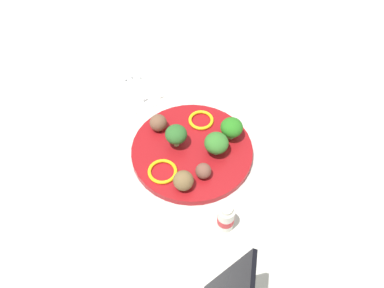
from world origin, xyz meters
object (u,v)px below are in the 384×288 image
meatball_front_left (183,181)px  knife (145,79)px  meatball_mid_right (158,123)px  meatball_back_right (203,171)px  plate (192,151)px  napkin (141,85)px  yogurt_bottle (226,218)px  fork (133,84)px  broccoli_floret_front_right (216,143)px  pepper_ring_front_left (201,120)px  pepper_ring_center (162,171)px  broccoli_floret_back_left (176,135)px  broccoli_floret_back_right (232,128)px

meatball_front_left → knife: (0.34, -0.09, -0.03)m
meatball_mid_right → meatball_back_right: bearing=-174.5°
plate → napkin: (0.26, -0.00, -0.01)m
napkin → yogurt_bottle: size_ratio=2.38×
meatball_back_right → knife: size_ratio=0.24×
fork → knife: same height
broccoli_floret_front_right → pepper_ring_front_left: broccoli_floret_front_right is taller
pepper_ring_center → broccoli_floret_back_left: bearing=-52.4°
broccoli_floret_front_right → yogurt_bottle: (-0.16, 0.08, -0.02)m
broccoli_floret_back_right → broccoli_floret_back_left: (0.05, 0.12, 0.00)m
plate → broccoli_floret_back_right: bearing=-100.0°
broccoli_floret_back_right → meatball_back_right: broccoli_floret_back_right is taller
knife → meatball_front_left: bearing=165.2°
broccoli_floret_back_left → meatball_back_right: broccoli_floret_back_left is taller
broccoli_floret_back_left → knife: 0.25m
meatball_mid_right → yogurt_bottle: size_ratio=0.57×
broccoli_floret_back_left → yogurt_bottle: (-0.23, 0.02, -0.02)m
meatball_front_left → fork: (0.35, -0.06, -0.03)m
meatball_front_left → fork: size_ratio=0.37×
napkin → meatball_back_right: bearing=176.3°
broccoli_floret_back_right → fork: (0.29, 0.11, -0.04)m
meatball_mid_right → fork: 0.18m
plate → napkin: bearing=-1.0°
meatball_back_right → fork: size_ratio=0.29×
meatball_mid_right → fork: (0.17, -0.02, -0.03)m
plate → knife: bearing=-4.7°
meatball_mid_right → knife: size_ratio=0.28×
pepper_ring_front_left → napkin: 0.21m
meatball_front_left → yogurt_bottle: (-0.12, -0.03, -0.01)m
meatball_mid_right → broccoli_floret_back_right: bearing=-130.8°
broccoli_floret_back_left → knife: size_ratio=0.39×
broccoli_floret_back_left → meatball_front_left: broccoli_floret_back_left is taller
meatball_back_right → meatball_front_left: size_ratio=0.79×
plate → broccoli_floret_back_left: broccoli_floret_back_left is taller
meatball_back_right → napkin: 0.34m
yogurt_bottle → plate: bearing=-11.9°
plate → napkin: plate is taller
meatball_back_right → meatball_front_left: bearing=91.3°
meatball_back_right → napkin: (0.34, -0.02, -0.03)m
broccoli_floret_front_right → pepper_ring_center: size_ratio=0.84×
meatball_mid_right → knife: 0.18m
meatball_back_right → yogurt_bottle: yogurt_bottle is taller
meatball_mid_right → pepper_ring_center: (-0.12, 0.06, -0.02)m
napkin → yogurt_bottle: 0.46m
meatball_front_left → pepper_ring_center: (0.06, 0.02, -0.02)m
broccoli_floret_back_right → meatball_front_left: broccoli_floret_back_right is taller
broccoli_floret_front_right → pepper_ring_center: (0.02, 0.13, -0.03)m
pepper_ring_front_left → fork: size_ratio=0.51×
broccoli_floret_back_left → fork: broccoli_floret_back_left is taller
plate → pepper_ring_front_left: bearing=-46.2°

